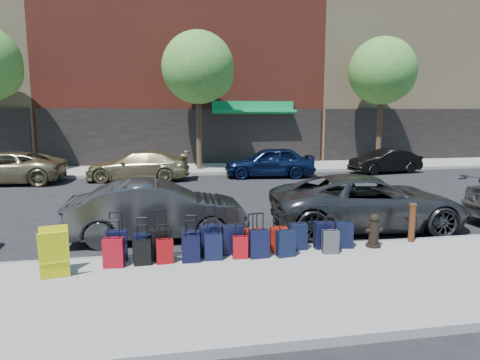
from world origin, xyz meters
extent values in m
plane|color=black|center=(0.00, 0.00, 0.00)|extent=(120.00, 120.00, 0.00)
cube|color=gray|center=(0.00, -6.50, 0.07)|extent=(60.00, 4.00, 0.15)
cube|color=gray|center=(0.00, 10.00, 0.07)|extent=(60.00, 4.00, 0.15)
cube|color=gray|center=(0.00, -4.48, 0.07)|extent=(60.00, 0.08, 0.15)
cube|color=gray|center=(0.00, 7.98, 0.07)|extent=(60.00, 0.08, 0.15)
cube|color=maroon|center=(0.00, 18.00, 10.00)|extent=(17.00, 12.00, 20.00)
cube|color=black|center=(0.00, 11.95, 1.70)|extent=(16.66, 0.15, 3.40)
cube|color=#0E8243|center=(4.00, 11.60, 3.20)|extent=(5.00, 0.91, 0.27)
cube|color=#0E8243|center=(4.00, 11.90, 3.55)|extent=(5.00, 0.10, 0.60)
cube|color=#9F8761|center=(16.00, 18.00, 9.00)|extent=(15.00, 12.00, 18.00)
cube|color=black|center=(16.00, 11.95, 1.70)|extent=(14.70, 0.15, 3.40)
cylinder|color=black|center=(0.50, 9.50, 2.55)|extent=(0.30, 0.30, 4.80)
sphere|color=#306923|center=(0.50, 9.50, 5.52)|extent=(3.80, 3.80, 3.80)
sphere|color=#306923|center=(1.10, 9.50, 5.14)|extent=(2.58, 2.58, 2.58)
cylinder|color=black|center=(11.00, 9.50, 2.55)|extent=(0.30, 0.30, 4.80)
sphere|color=#306923|center=(11.00, 9.50, 5.52)|extent=(3.80, 3.80, 3.80)
sphere|color=#306923|center=(11.60, 9.50, 5.14)|extent=(2.58, 2.58, 2.58)
cube|color=black|center=(-2.48, -4.77, 0.47)|extent=(0.44, 0.26, 0.64)
cylinder|color=black|center=(-2.48, -4.77, 1.16)|extent=(0.24, 0.04, 0.03)
cube|color=black|center=(-1.95, -4.81, 0.43)|extent=(0.40, 0.27, 0.56)
cylinder|color=black|center=(-1.95, -4.81, 1.03)|extent=(0.21, 0.07, 0.03)
cube|color=black|center=(-1.57, -4.82, 0.47)|extent=(0.47, 0.31, 0.64)
cylinder|color=black|center=(-1.57, -4.82, 1.17)|extent=(0.24, 0.08, 0.03)
cube|color=black|center=(-0.93, -4.84, 0.43)|extent=(0.40, 0.26, 0.56)
cylinder|color=black|center=(-0.93, -4.84, 1.04)|extent=(0.21, 0.06, 0.03)
cube|color=black|center=(-0.53, -4.80, 0.48)|extent=(0.47, 0.29, 0.67)
cylinder|color=black|center=(-0.53, -4.80, 1.21)|extent=(0.25, 0.06, 0.03)
cube|color=black|center=(-0.05, -4.79, 0.47)|extent=(0.44, 0.26, 0.64)
cylinder|color=black|center=(-0.05, -4.79, 1.16)|extent=(0.24, 0.05, 0.03)
cube|color=#B01A0B|center=(0.42, -4.82, 0.42)|extent=(0.40, 0.27, 0.55)
cylinder|color=black|center=(0.42, -4.82, 1.01)|extent=(0.21, 0.07, 0.03)
cube|color=#A1150A|center=(0.99, -4.80, 0.42)|extent=(0.37, 0.21, 0.55)
cylinder|color=black|center=(0.99, -4.80, 1.02)|extent=(0.21, 0.04, 0.03)
cube|color=black|center=(1.44, -4.76, 0.45)|extent=(0.42, 0.25, 0.60)
cylinder|color=black|center=(1.44, -4.76, 1.10)|extent=(0.22, 0.05, 0.03)
cube|color=black|center=(2.04, -4.79, 0.46)|extent=(0.41, 0.23, 0.61)
cylinder|color=black|center=(2.04, -4.79, 1.12)|extent=(0.23, 0.04, 0.03)
cube|color=black|center=(2.52, -4.82, 0.45)|extent=(0.43, 0.29, 0.60)
cylinder|color=black|center=(2.52, -4.82, 1.10)|extent=(0.22, 0.08, 0.03)
cube|color=maroon|center=(-2.50, -5.15, 0.44)|extent=(0.42, 0.27, 0.58)
cylinder|color=black|center=(-2.50, -5.15, 1.08)|extent=(0.22, 0.06, 0.03)
cube|color=black|center=(-1.94, -5.12, 0.40)|extent=(0.35, 0.20, 0.51)
cylinder|color=black|center=(-1.94, -5.12, 0.95)|extent=(0.19, 0.04, 0.03)
cube|color=maroon|center=(-1.50, -5.11, 0.40)|extent=(0.36, 0.23, 0.50)
cylinder|color=black|center=(-1.50, -5.11, 0.94)|extent=(0.19, 0.05, 0.03)
cube|color=black|center=(-0.97, -5.13, 0.42)|extent=(0.37, 0.21, 0.54)
cylinder|color=black|center=(-0.97, -5.13, 1.01)|extent=(0.20, 0.03, 0.03)
cube|color=black|center=(-0.50, -5.08, 0.42)|extent=(0.38, 0.23, 0.55)
cylinder|color=black|center=(-0.50, -5.08, 1.02)|extent=(0.21, 0.04, 0.03)
cube|color=#9D0A11|center=(0.07, -5.10, 0.38)|extent=(0.33, 0.20, 0.47)
cylinder|color=black|center=(0.07, -5.10, 0.90)|extent=(0.18, 0.04, 0.03)
cube|color=black|center=(0.47, -5.12, 0.45)|extent=(0.42, 0.26, 0.59)
cylinder|color=black|center=(0.47, -5.12, 1.09)|extent=(0.23, 0.05, 0.03)
cube|color=black|center=(1.05, -5.15, 0.43)|extent=(0.42, 0.28, 0.57)
cylinder|color=black|center=(1.05, -5.15, 1.05)|extent=(0.22, 0.07, 0.03)
cube|color=#393A3F|center=(2.07, -5.13, 0.41)|extent=(0.37, 0.24, 0.51)
cylinder|color=black|center=(2.07, -5.13, 0.96)|extent=(0.20, 0.06, 0.03)
cylinder|color=black|center=(3.23, -4.87, 0.18)|extent=(0.34, 0.34, 0.06)
cylinder|color=black|center=(3.23, -4.87, 0.48)|extent=(0.23, 0.23, 0.54)
sphere|color=black|center=(3.23, -4.87, 0.81)|extent=(0.21, 0.21, 0.21)
cylinder|color=black|center=(3.23, -4.87, 0.53)|extent=(0.38, 0.11, 0.10)
cylinder|color=#38190C|center=(4.30, -4.69, 0.60)|extent=(0.15, 0.15, 0.90)
cylinder|color=#38190C|center=(4.30, -4.69, 1.05)|extent=(0.17, 0.17, 0.04)
cube|color=#CAC70B|center=(-3.49, -5.65, 0.62)|extent=(0.55, 0.33, 0.92)
cube|color=#CAC70B|center=(-3.56, -5.32, 0.62)|extent=(0.55, 0.33, 0.92)
cube|color=#CAC70B|center=(-3.53, -5.49, 0.48)|extent=(0.57, 0.43, 0.02)
imported|color=#363638|center=(-1.65, -2.82, 0.74)|extent=(4.49, 1.59, 1.48)
imported|color=#363639|center=(4.08, -2.88, 0.75)|extent=(5.55, 2.90, 1.49)
imported|color=#96845B|center=(-8.51, 7.01, 0.72)|extent=(5.33, 2.74, 1.44)
imported|color=tan|center=(-2.62, 6.88, 0.70)|extent=(5.02, 2.59, 1.39)
imported|color=#0D183B|center=(3.73, 6.80, 0.75)|extent=(4.62, 2.33, 1.51)
imported|color=black|center=(10.12, 7.09, 0.63)|extent=(3.94, 1.79, 1.25)
camera|label=1|loc=(-1.50, -13.63, 3.21)|focal=32.00mm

